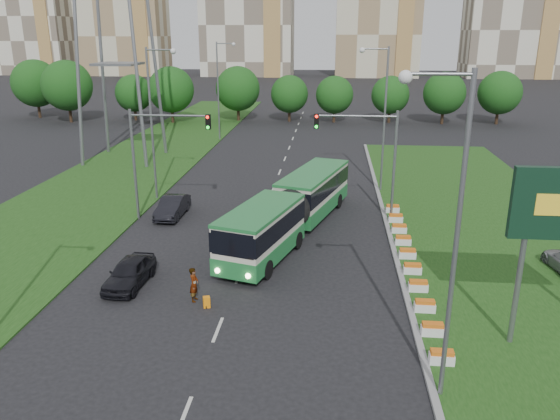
# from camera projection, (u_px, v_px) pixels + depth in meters

# --- Properties ---
(ground) EXTENTS (360.00, 360.00, 0.00)m
(ground) POSITION_uv_depth(u_px,v_px,m) (292.00, 277.00, 30.53)
(ground) COLOR black
(ground) RESTS_ON ground
(grass_median) EXTENTS (14.00, 60.00, 0.15)m
(grass_median) POSITION_uv_depth(u_px,v_px,m) (492.00, 234.00, 36.91)
(grass_median) COLOR #1A4012
(grass_median) RESTS_ON ground
(median_kerb) EXTENTS (0.30, 60.00, 0.18)m
(median_kerb) POSITION_uv_depth(u_px,v_px,m) (388.00, 230.00, 37.53)
(median_kerb) COLOR gray
(median_kerb) RESTS_ON ground
(left_verge) EXTENTS (12.00, 110.00, 0.10)m
(left_verge) POSITION_uv_depth(u_px,v_px,m) (135.00, 166.00, 55.80)
(left_verge) COLOR #1A4012
(left_verge) RESTS_ON ground
(lane_markings) EXTENTS (0.20, 100.00, 0.01)m
(lane_markings) POSITION_uv_depth(u_px,v_px,m) (275.00, 183.00, 49.73)
(lane_markings) COLOR #BBBBB4
(lane_markings) RESTS_ON ground
(flower_planters) EXTENTS (1.10, 20.30, 0.60)m
(flower_planters) POSITION_uv_depth(u_px,v_px,m) (410.00, 261.00, 31.59)
(flower_planters) COLOR white
(flower_planters) RESTS_ON grass_median
(traffic_mast_median) EXTENTS (5.76, 0.32, 8.00)m
(traffic_mast_median) POSITION_uv_depth(u_px,v_px,m) (372.00, 149.00, 37.91)
(traffic_mast_median) COLOR slate
(traffic_mast_median) RESTS_ON ground
(traffic_mast_left) EXTENTS (5.76, 0.32, 8.00)m
(traffic_mast_left) POSITION_uv_depth(u_px,v_px,m) (155.00, 147.00, 38.33)
(traffic_mast_left) COLOR slate
(traffic_mast_left) RESTS_ON ground
(street_lamps) EXTENTS (36.00, 60.00, 12.00)m
(street_lamps) POSITION_uv_depth(u_px,v_px,m) (261.00, 137.00, 38.41)
(street_lamps) COLOR slate
(street_lamps) RESTS_ON ground
(tree_line) EXTENTS (120.00, 8.00, 9.00)m
(tree_line) POSITION_uv_depth(u_px,v_px,m) (387.00, 94.00, 80.31)
(tree_line) COLOR #154612
(tree_line) RESTS_ON ground
(midrise_west) EXTENTS (22.00, 14.00, 36.00)m
(midrise_west) POSITION_uv_depth(u_px,v_px,m) (33.00, 17.00, 175.49)
(midrise_west) COLOR beige
(midrise_west) RESTS_ON ground
(articulated_bus) EXTENTS (2.77, 17.77, 2.93)m
(articulated_bus) POSITION_uv_depth(u_px,v_px,m) (289.00, 208.00, 36.66)
(articulated_bus) COLOR beige
(articulated_bus) RESTS_ON ground
(car_left_near) EXTENTS (1.96, 4.44, 1.49)m
(car_left_near) POSITION_uv_depth(u_px,v_px,m) (129.00, 272.00, 29.33)
(car_left_near) COLOR black
(car_left_near) RESTS_ON ground
(car_left_far) EXTENTS (1.67, 4.60, 1.51)m
(car_left_far) POSITION_uv_depth(u_px,v_px,m) (172.00, 207.00, 40.39)
(car_left_far) COLOR black
(car_left_far) RESTS_ON ground
(pedestrian) EXTENTS (0.47, 0.68, 1.81)m
(pedestrian) POSITION_uv_depth(u_px,v_px,m) (194.00, 284.00, 27.57)
(pedestrian) COLOR gray
(pedestrian) RESTS_ON ground
(shopping_trolley) EXTENTS (0.33, 0.35, 0.57)m
(shopping_trolley) POSITION_uv_depth(u_px,v_px,m) (207.00, 302.00, 27.08)
(shopping_trolley) COLOR orange
(shopping_trolley) RESTS_ON ground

